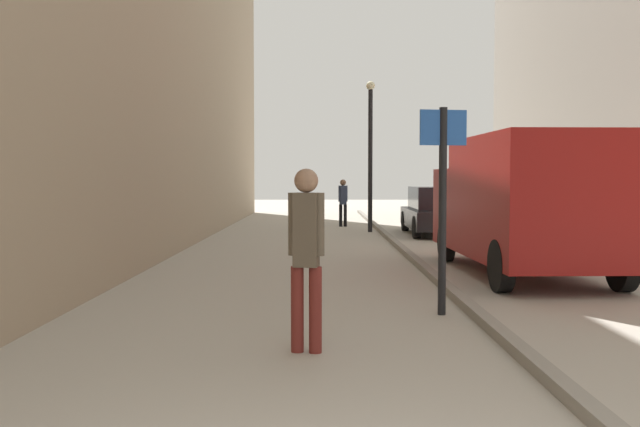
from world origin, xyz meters
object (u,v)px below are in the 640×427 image
at_px(pedestrian_mid_block, 308,247).
at_px(lamp_post, 372,146).
at_px(pedestrian_main_foreground, 345,199).
at_px(delivery_van, 524,202).
at_px(parked_car, 440,211).
at_px(street_sign_post, 445,192).

distance_m(pedestrian_mid_block, lamp_post, 15.50).
relative_size(pedestrian_main_foreground, delivery_van, 0.30).
xyz_separation_m(parked_car, street_sign_post, (-2.04, -12.43, 0.83)).
distance_m(pedestrian_main_foreground, pedestrian_mid_block, 17.82).
height_order(pedestrian_main_foreground, delivery_van, delivery_van).
relative_size(delivery_van, lamp_post, 1.18).
bearing_deg(street_sign_post, delivery_van, -128.57).
bearing_deg(parked_car, street_sign_post, -98.87).
bearing_deg(delivery_van, lamp_post, 99.81).
bearing_deg(lamp_post, pedestrian_mid_block, -96.44).
xyz_separation_m(pedestrian_main_foreground, lamp_post, (0.78, -2.48, 1.76)).
relative_size(pedestrian_main_foreground, parked_car, 0.39).
xyz_separation_m(pedestrian_main_foreground, pedestrian_mid_block, (-0.95, -17.79, 0.09)).
bearing_deg(delivery_van, street_sign_post, -121.10).
distance_m(parked_car, street_sign_post, 12.62).
xyz_separation_m(pedestrian_mid_block, parked_car, (3.71, 14.32, -0.34)).
bearing_deg(parked_car, pedestrian_main_foreground, 128.95).
bearing_deg(street_sign_post, lamp_post, -99.50).
bearing_deg(pedestrian_main_foreground, pedestrian_mid_block, -105.41).
distance_m(pedestrian_mid_block, street_sign_post, 2.57).
height_order(pedestrian_main_foreground, pedestrian_mid_block, pedestrian_mid_block).
bearing_deg(delivery_van, parked_car, 88.35).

